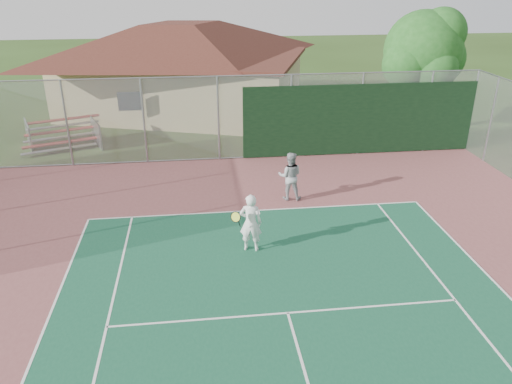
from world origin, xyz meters
TOP-DOWN VIEW (x-y plane):
  - back_fence at (2.11, 16.98)m, footprint 20.08×0.11m
  - clubhouse at (-2.49, 25.25)m, footprint 15.31×12.54m
  - bleachers at (-7.91, 19.52)m, footprint 3.70×2.84m
  - tree at (8.69, 19.55)m, footprint 4.22×3.99m
  - player_white_front at (-0.54, 9.38)m, footprint 0.99×0.75m
  - player_grey_back at (1.20, 12.68)m, footprint 0.93×0.79m

SIDE VIEW (x-z plane):
  - bleachers at x=-7.91m, z-range 0.03..1.19m
  - player_grey_back at x=1.20m, z-range 0.00..1.70m
  - player_white_front at x=-0.54m, z-range 0.01..1.72m
  - back_fence at x=2.11m, z-range -0.09..3.43m
  - clubhouse at x=-2.49m, z-range 0.04..5.74m
  - tree at x=8.69m, z-range 0.92..6.80m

